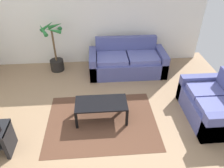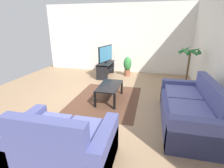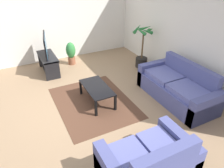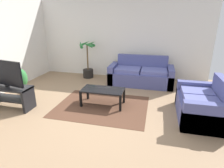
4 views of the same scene
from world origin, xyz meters
name	(u,v)px [view 1 (image 1 of 4)]	position (x,y,z in m)	size (l,w,h in m)	color
ground_plane	(101,137)	(0.00, 0.00, 0.00)	(6.60, 6.60, 0.00)	#937556
wall_back	(95,16)	(0.00, 3.00, 1.35)	(6.00, 0.06, 2.70)	silver
couch_main	(127,62)	(0.80, 2.28, 0.30)	(2.02, 0.90, 0.90)	#4C518C
couch_loveseat	(212,105)	(2.28, 0.38, 0.30)	(0.90, 1.40, 0.90)	#4C518C
coffee_table	(101,105)	(0.04, 0.50, 0.36)	(1.03, 0.52, 0.41)	black
area_rug	(102,121)	(0.04, 0.40, 0.00)	(2.20, 1.70, 0.01)	#513323
potted_palm	(55,53)	(-1.12, 2.55, 0.51)	(0.63, 0.64, 1.33)	black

